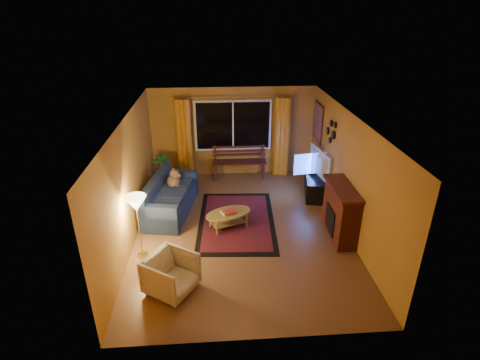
{
  "coord_description": "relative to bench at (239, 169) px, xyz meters",
  "views": [
    {
      "loc": [
        -0.53,
        -6.96,
        4.49
      ],
      "look_at": [
        0.0,
        0.3,
        1.05
      ],
      "focal_mm": 28.0,
      "sensor_mm": 36.0,
      "label": 1
    }
  ],
  "objects": [
    {
      "name": "painting",
      "position": [
        2.06,
        -0.3,
        1.42
      ],
      "size": [
        0.04,
        0.76,
        0.96
      ],
      "primitive_type": "cube",
      "color": "#DD5D12",
      "rests_on": "wall_right"
    },
    {
      "name": "tv_console",
      "position": [
        1.84,
        -1.21,
        0.03
      ],
      "size": [
        0.65,
        1.3,
        0.52
      ],
      "primitive_type": "cube",
      "rotation": [
        0.0,
        0.0,
        -0.2
      ],
      "color": "black",
      "rests_on": "ground"
    },
    {
      "name": "curtain_left",
      "position": [
        -1.51,
        0.13,
        0.89
      ],
      "size": [
        0.36,
        0.36,
        2.24
      ],
      "primitive_type": "cylinder",
      "color": "orange",
      "rests_on": "ground"
    },
    {
      "name": "rug",
      "position": [
        -0.24,
        -2.41,
        -0.22
      ],
      "size": [
        1.86,
        2.78,
        0.02
      ],
      "primitive_type": "cube",
      "rotation": [
        0.0,
        0.0,
        -0.06
      ],
      "color": "maroon",
      "rests_on": "ground"
    },
    {
      "name": "floor",
      "position": [
        -0.16,
        -2.75,
        -0.24
      ],
      "size": [
        4.5,
        6.0,
        0.02
      ],
      "primitive_type": "cube",
      "color": "brown",
      "rests_on": "ground"
    },
    {
      "name": "armchair",
      "position": [
        -1.49,
        -4.61,
        0.16
      ],
      "size": [
        0.99,
        1.01,
        0.77
      ],
      "primitive_type": "imported",
      "rotation": [
        0.0,
        0.0,
        0.99
      ],
      "color": "beige",
      "rests_on": "ground"
    },
    {
      "name": "curtain_right",
      "position": [
        1.19,
        0.13,
        0.89
      ],
      "size": [
        0.36,
        0.36,
        2.24
      ],
      "primitive_type": "cylinder",
      "color": "orange",
      "rests_on": "ground"
    },
    {
      "name": "fireplace",
      "position": [
        1.89,
        -3.15,
        0.32
      ],
      "size": [
        0.4,
        1.2,
        1.1
      ],
      "primitive_type": "cube",
      "color": "maroon",
      "rests_on": "ground"
    },
    {
      "name": "curtain_rod",
      "position": [
        -0.16,
        0.15,
        2.02
      ],
      "size": [
        3.2,
        0.03,
        0.03
      ],
      "primitive_type": "cylinder",
      "rotation": [
        0.0,
        1.57,
        0.0
      ],
      "color": "#BF8C3F",
      "rests_on": "wall_back"
    },
    {
      "name": "window",
      "position": [
        -0.16,
        0.19,
        1.22
      ],
      "size": [
        2.0,
        0.02,
        1.3
      ],
      "primitive_type": "cube",
      "color": "black",
      "rests_on": "wall_back"
    },
    {
      "name": "television",
      "position": [
        1.84,
        -1.21,
        0.64
      ],
      "size": [
        0.33,
        1.19,
        0.68
      ],
      "primitive_type": "imported",
      "rotation": [
        0.0,
        0.0,
        1.72
      ],
      "color": "black",
      "rests_on": "tv_console"
    },
    {
      "name": "ceiling",
      "position": [
        -0.16,
        -2.75,
        2.28
      ],
      "size": [
        4.5,
        6.0,
        0.02
      ],
      "primitive_type": "cube",
      "color": "white",
      "rests_on": "ground"
    },
    {
      "name": "sofa",
      "position": [
        -1.76,
        -1.85,
        0.19
      ],
      "size": [
        1.23,
        2.17,
        0.83
      ],
      "primitive_type": "cube",
      "rotation": [
        0.0,
        0.0,
        -0.18
      ],
      "color": "#1E2949",
      "rests_on": "ground"
    },
    {
      "name": "coffee_table",
      "position": [
        -0.43,
        -2.66,
        -0.04
      ],
      "size": [
        1.35,
        1.35,
        0.38
      ],
      "primitive_type": "cylinder",
      "rotation": [
        0.0,
        0.0,
        0.39
      ],
      "color": "olive",
      "rests_on": "ground"
    },
    {
      "name": "wall_left",
      "position": [
        -2.42,
        -2.75,
        1.02
      ],
      "size": [
        0.02,
        6.0,
        2.5
      ],
      "primitive_type": "cube",
      "color": "#C48331",
      "rests_on": "ground"
    },
    {
      "name": "wall_back",
      "position": [
        -0.16,
        0.26,
        1.02
      ],
      "size": [
        4.5,
        0.02,
        2.5
      ],
      "primitive_type": "cube",
      "color": "#C48331",
      "rests_on": "ground"
    },
    {
      "name": "bench",
      "position": [
        0.0,
        0.0,
        0.0
      ],
      "size": [
        1.5,
        0.44,
        0.45
      ],
      "primitive_type": "cube",
      "rotation": [
        0.0,
        0.0,
        -0.0
      ],
      "color": "#3D1816",
      "rests_on": "ground"
    },
    {
      "name": "potted_plant",
      "position": [
        -2.11,
        -0.29,
        0.19
      ],
      "size": [
        0.52,
        0.52,
        0.83
      ],
      "primitive_type": "imported",
      "rotation": [
        0.0,
        0.0,
        0.13
      ],
      "color": "#235B1E",
      "rests_on": "ground"
    },
    {
      "name": "mirror_cluster",
      "position": [
        2.05,
        -1.45,
        1.57
      ],
      "size": [
        0.06,
        0.6,
        0.56
      ],
      "primitive_type": null,
      "color": "black",
      "rests_on": "wall_right"
    },
    {
      "name": "dog",
      "position": [
        -1.71,
        -1.39,
        0.42
      ],
      "size": [
        0.46,
        0.52,
        0.47
      ],
      "primitive_type": null,
      "rotation": [
        0.0,
        0.0,
        -0.43
      ],
      "color": "#A26C49",
      "rests_on": "sofa"
    },
    {
      "name": "floor_lamp",
      "position": [
        -2.16,
        -3.57,
        0.42
      ],
      "size": [
        0.25,
        0.25,
        1.29
      ],
      "primitive_type": "cylinder",
      "rotation": [
        0.0,
        0.0,
        -0.2
      ],
      "color": "#BF8C3F",
      "rests_on": "ground"
    },
    {
      "name": "wall_right",
      "position": [
        2.1,
        -2.75,
        1.02
      ],
      "size": [
        0.02,
        6.0,
        2.5
      ],
      "primitive_type": "cube",
      "color": "#C48331",
      "rests_on": "ground"
    }
  ]
}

